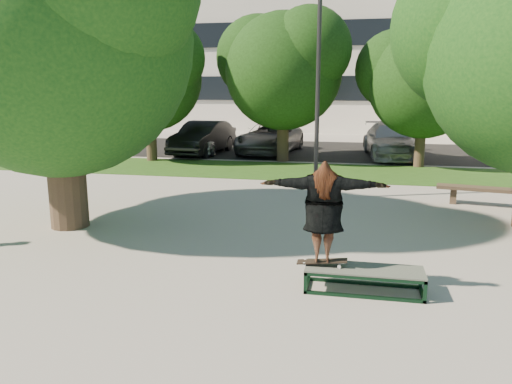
% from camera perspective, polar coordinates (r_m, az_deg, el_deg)
% --- Properties ---
extents(ground, '(120.00, 120.00, 0.00)m').
position_cam_1_polar(ground, '(9.63, -1.85, -6.91)').
color(ground, '#A7A199').
rests_on(ground, ground).
extents(grass_strip, '(30.00, 4.00, 0.02)m').
position_cam_1_polar(grass_strip, '(18.65, 7.98, 2.27)').
color(grass_strip, '#1E4213').
rests_on(grass_strip, ground).
extents(asphalt_strip, '(40.00, 8.00, 0.01)m').
position_cam_1_polar(asphalt_strip, '(25.14, 6.69, 4.78)').
color(asphalt_strip, black).
rests_on(asphalt_strip, ground).
extents(tree_left, '(6.96, 5.95, 7.12)m').
position_cam_1_polar(tree_left, '(11.92, -22.17, 17.42)').
color(tree_left, '#38281E').
rests_on(tree_left, ground).
extents(bg_tree_left, '(5.28, 4.51, 5.77)m').
position_cam_1_polar(bg_tree_left, '(21.76, -12.30, 13.33)').
color(bg_tree_left, '#38281E').
rests_on(bg_tree_left, ground).
extents(bg_tree_mid, '(5.76, 4.92, 6.24)m').
position_cam_1_polar(bg_tree_mid, '(21.20, 3.00, 14.39)').
color(bg_tree_mid, '#38281E').
rests_on(bg_tree_mid, ground).
extents(bg_tree_right, '(5.04, 4.31, 5.43)m').
position_cam_1_polar(bg_tree_right, '(20.56, 18.49, 12.42)').
color(bg_tree_right, '#38281E').
rests_on(bg_tree_right, ground).
extents(lamppost, '(0.25, 0.15, 6.11)m').
position_cam_1_polar(lamppost, '(13.90, 7.09, 12.03)').
color(lamppost, '#2D2D30').
rests_on(lamppost, ground).
extents(office_building, '(30.00, 14.12, 16.00)m').
position_cam_1_polar(office_building, '(41.33, 6.14, 18.69)').
color(office_building, silver).
rests_on(office_building, ground).
extents(grind_box, '(1.80, 0.60, 0.38)m').
position_cam_1_polar(grind_box, '(8.00, 12.22, -9.77)').
color(grind_box, black).
rests_on(grind_box, ground).
extents(skater_rig, '(1.96, 0.61, 1.65)m').
position_cam_1_polar(skater_rig, '(7.69, 7.72, -2.25)').
color(skater_rig, white).
rests_on(skater_rig, grind_box).
extents(bench, '(3.34, 1.03, 0.51)m').
position_cam_1_polar(bench, '(14.52, 26.47, 0.02)').
color(bench, '#483A2B').
rests_on(bench, ground).
extents(car_silver_a, '(2.21, 4.35, 1.42)m').
position_cam_1_polar(car_silver_a, '(24.09, -6.22, 6.16)').
color(car_silver_a, '#B2B1B7').
rests_on(car_silver_a, asphalt_strip).
extents(car_dark, '(2.12, 4.79, 1.53)m').
position_cam_1_polar(car_dark, '(23.59, -6.07, 6.18)').
color(car_dark, black).
rests_on(car_dark, asphalt_strip).
extents(car_grey, '(2.82, 5.34, 1.43)m').
position_cam_1_polar(car_grey, '(23.84, 1.59, 6.19)').
color(car_grey, '#5D5D63').
rests_on(car_grey, asphalt_strip).
extents(car_silver_b, '(2.61, 5.37, 1.51)m').
position_cam_1_polar(car_silver_b, '(23.14, 15.20, 5.69)').
color(car_silver_b, '#A6A5AA').
rests_on(car_silver_b, asphalt_strip).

